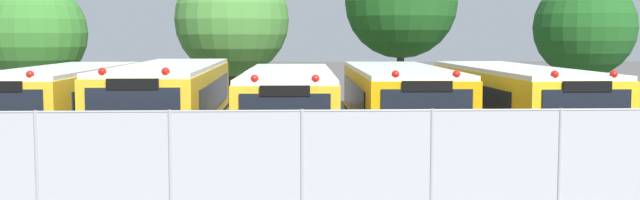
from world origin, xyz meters
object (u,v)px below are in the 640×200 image
(school_bus_2, at_px, (289,108))
(school_bus_4, at_px, (512,106))
(tree_3, at_px, (585,29))
(school_bus_0, at_px, (65,107))
(tree_2, at_px, (402,4))
(tree_0, at_px, (36,32))
(traffic_cone, at_px, (518,186))
(tree_1, at_px, (231,21))
(school_bus_1, at_px, (172,106))
(school_bus_3, at_px, (398,106))

(school_bus_2, xyz_separation_m, school_bus_4, (6.56, -0.11, 0.04))
(tree_3, bearing_deg, school_bus_2, -139.45)
(school_bus_0, relative_size, school_bus_2, 0.95)
(school_bus_2, xyz_separation_m, tree_2, (4.87, 10.33, 3.48))
(school_bus_2, xyz_separation_m, tree_0, (-10.09, 8.74, 2.26))
(tree_0, bearing_deg, school_bus_2, -40.92)
(school_bus_0, bearing_deg, traffic_cone, 150.04)
(school_bus_2, distance_m, traffic_cone, 8.03)
(school_bus_0, distance_m, tree_1, 11.18)
(traffic_cone, bearing_deg, tree_1, 113.56)
(traffic_cone, bearing_deg, school_bus_4, 74.32)
(school_bus_1, distance_m, tree_3, 20.39)
(school_bus_2, height_order, tree_2, tree_2)
(school_bus_1, height_order, tree_2, tree_2)
(school_bus_0, bearing_deg, tree_0, -66.89)
(school_bus_2, bearing_deg, school_bus_1, 2.26)
(tree_3, bearing_deg, tree_1, -176.17)
(school_bus_1, bearing_deg, traffic_cone, 142.31)
(school_bus_1, distance_m, tree_1, 10.78)
(school_bus_1, xyz_separation_m, school_bus_4, (9.95, -0.04, -0.05))
(tree_2, distance_m, traffic_cone, 17.27)
(school_bus_4, bearing_deg, school_bus_1, -1.16)
(school_bus_4, bearing_deg, school_bus_0, -2.66)
(school_bus_1, relative_size, tree_0, 1.96)
(school_bus_4, distance_m, tree_2, 11.12)
(school_bus_0, distance_m, school_bus_1, 3.16)
(school_bus_0, relative_size, school_bus_3, 0.99)
(school_bus_2, height_order, school_bus_4, school_bus_4)
(tree_3, bearing_deg, traffic_cone, -115.63)
(school_bus_3, xyz_separation_m, tree_1, (-5.64, 10.33, 2.70))
(school_bus_3, height_order, tree_3, tree_3)
(school_bus_2, relative_size, traffic_cone, 17.07)
(traffic_cone, bearing_deg, school_bus_0, 149.74)
(school_bus_0, height_order, school_bus_1, school_bus_1)
(school_bus_3, xyz_separation_m, tree_2, (1.68, 10.32, 3.44))
(school_bus_0, relative_size, tree_2, 1.37)
(school_bus_2, distance_m, tree_3, 17.69)
(traffic_cone, bearing_deg, tree_3, 64.37)
(school_bus_3, bearing_deg, traffic_cone, 105.28)
(school_bus_4, bearing_deg, tree_2, -81.71)
(school_bus_3, height_order, tree_2, tree_2)
(school_bus_0, relative_size, tree_3, 1.65)
(tree_0, height_order, tree_2, tree_2)
(school_bus_1, bearing_deg, school_bus_2, -179.16)
(school_bus_1, xyz_separation_m, tree_3, (16.71, 11.46, 2.32))
(school_bus_0, bearing_deg, school_bus_3, 178.65)
(school_bus_1, xyz_separation_m, tree_0, (-6.69, 8.81, 2.17))
(school_bus_2, bearing_deg, tree_2, -114.16)
(tree_1, bearing_deg, school_bus_4, -49.21)
(school_bus_2, bearing_deg, tree_1, -75.57)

